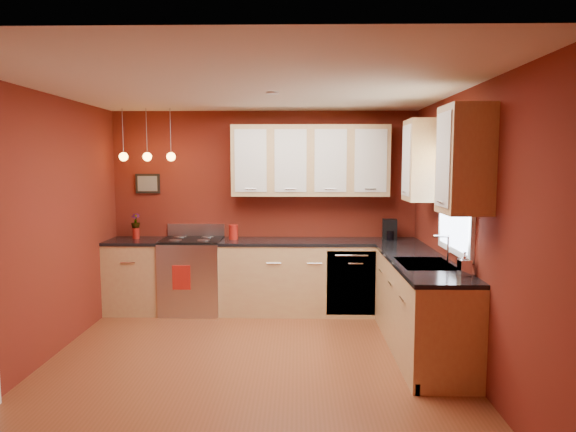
{
  "coord_description": "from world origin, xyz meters",
  "views": [
    {
      "loc": [
        0.44,
        -4.69,
        1.93
      ],
      "look_at": [
        0.33,
        1.0,
        1.33
      ],
      "focal_mm": 32.0,
      "sensor_mm": 36.0,
      "label": 1
    }
  ],
  "objects_px": {
    "soap_pump": "(464,264)",
    "gas_range": "(192,275)",
    "sink": "(426,266)",
    "coffee_maker": "(390,230)",
    "red_canister": "(233,232)"
  },
  "relations": [
    {
      "from": "gas_range",
      "to": "coffee_maker",
      "type": "relative_size",
      "value": 4.23
    },
    {
      "from": "red_canister",
      "to": "coffee_maker",
      "type": "relative_size",
      "value": 0.72
    },
    {
      "from": "sink",
      "to": "red_canister",
      "type": "relative_size",
      "value": 3.68
    },
    {
      "from": "coffee_maker",
      "to": "sink",
      "type": "bearing_deg",
      "value": -80.38
    },
    {
      "from": "soap_pump",
      "to": "gas_range",
      "type": "bearing_deg",
      "value": 143.99
    },
    {
      "from": "red_canister",
      "to": "soap_pump",
      "type": "bearing_deg",
      "value": -42.47
    },
    {
      "from": "sink",
      "to": "coffee_maker",
      "type": "distance_m",
      "value": 1.58
    },
    {
      "from": "sink",
      "to": "red_canister",
      "type": "bearing_deg",
      "value": 143.51
    },
    {
      "from": "coffee_maker",
      "to": "soap_pump",
      "type": "relative_size",
      "value": 1.22
    },
    {
      "from": "red_canister",
      "to": "soap_pump",
      "type": "xyz_separation_m",
      "value": [
        2.29,
        -2.1,
        0.01
      ]
    },
    {
      "from": "gas_range",
      "to": "coffee_maker",
      "type": "height_order",
      "value": "coffee_maker"
    },
    {
      "from": "sink",
      "to": "soap_pump",
      "type": "relative_size",
      "value": 3.26
    },
    {
      "from": "sink",
      "to": "gas_range",
      "type": "bearing_deg",
      "value": 150.22
    },
    {
      "from": "coffee_maker",
      "to": "soap_pump",
      "type": "height_order",
      "value": "coffee_maker"
    },
    {
      "from": "sink",
      "to": "soap_pump",
      "type": "height_order",
      "value": "sink"
    }
  ]
}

